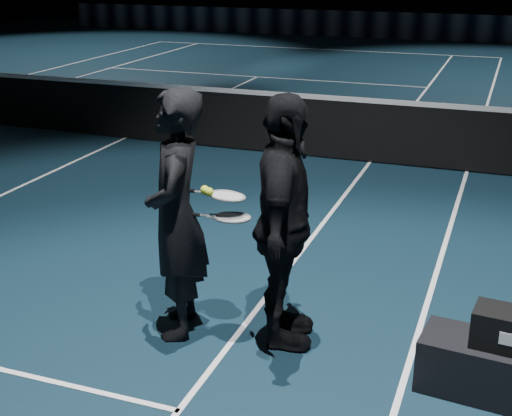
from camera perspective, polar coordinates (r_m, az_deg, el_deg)
The scene contains 10 objects.
floor at distance 12.07m, azimuth -10.44°, elevation 5.51°, with size 36.00×36.00×0.00m, color black.
court_lines at distance 12.07m, azimuth -10.44°, elevation 5.52°, with size 10.98×23.78×0.01m, color white, non-canonical shape.
net_mesh at distance 11.97m, azimuth -10.57°, elevation 7.59°, with size 12.80×0.02×0.86m, color black.
net_tape at distance 11.88m, azimuth -10.71°, elevation 9.78°, with size 12.80×0.03×0.07m, color white.
sponsor_backdrop at distance 26.36m, azimuth 7.14°, elevation 14.42°, with size 22.00×0.15×0.90m, color black.
player_a at distance 5.59m, azimuth -6.39°, elevation -0.62°, with size 0.73×0.48×2.00m, color black.
player_b at distance 5.39m, azimuth 2.23°, elevation -1.29°, with size 1.17×0.49×2.00m, color black.
racket_lower at distance 5.46m, azimuth -1.90°, elevation -0.77°, with size 0.68×0.22×0.03m, color black, non-canonical shape.
racket_upper at distance 5.46m, azimuth -2.33°, elevation 0.97°, with size 0.68×0.22×0.03m, color black, non-canonical shape.
tennis_balls at distance 5.44m, azimuth -3.91°, elevation 1.57°, with size 0.12×0.10×0.12m, color #B8CD2B, non-canonical shape.
Camera 1 is at (6.01, -10.04, 2.96)m, focal length 50.00 mm.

